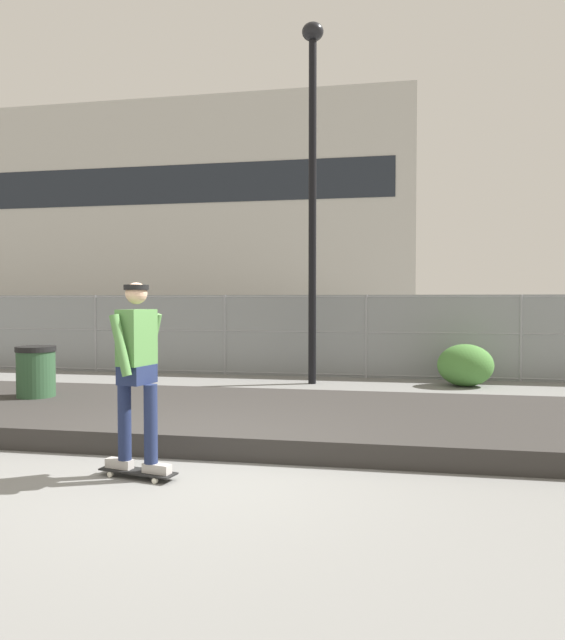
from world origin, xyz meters
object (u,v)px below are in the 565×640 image
skater (137,363)px  parked_car_near (190,332)px  street_lamp (313,163)px  trash_bin (36,380)px  skateboard (138,472)px  shrub_left (465,365)px

skater → parked_car_near: bearing=106.7°
street_lamp → trash_bin: street_lamp is taller
street_lamp → trash_bin: (-3.74, -3.87, -4.01)m
skater → street_lamp: street_lamp is taller
skateboard → street_lamp: street_lamp is taller
street_lamp → skateboard: bearing=-97.5°
skateboard → skater: (0.00, 0.00, 1.06)m
skateboard → trash_bin: (-2.87, 2.69, 0.46)m
shrub_left → trash_bin: (-6.82, -4.05, 0.09)m
parked_car_near → shrub_left: bearing=-25.4°
trash_bin → street_lamp: bearing=46.0°
shrub_left → trash_bin: bearing=-149.3°
skateboard → street_lamp: bearing=82.5°
shrub_left → trash_bin: 7.93m
street_lamp → skater: bearing=-97.5°
shrub_left → skater: bearing=-120.3°
parked_car_near → shrub_left: parked_car_near is taller
shrub_left → trash_bin: size_ratio=1.07×
shrub_left → street_lamp: bearing=-176.6°
skater → shrub_left: skater is taller
skater → skateboard: bearing=0.0°
parked_car_near → trash_bin: 7.36m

